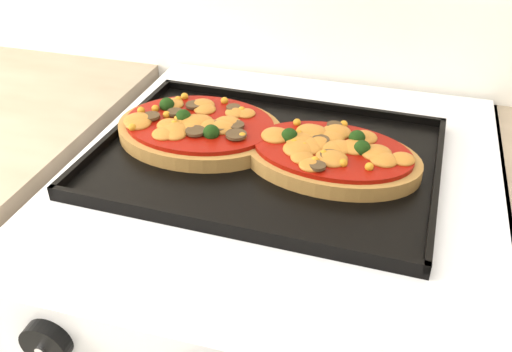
% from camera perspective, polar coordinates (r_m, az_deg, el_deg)
% --- Properties ---
extents(knob_left, '(0.06, 0.02, 0.06)m').
position_cam_1_polar(knob_left, '(0.67, -20.22, -15.38)').
color(knob_left, black).
rests_on(knob_left, control_panel).
extents(baking_tray, '(0.48, 0.36, 0.02)m').
position_cam_1_polar(baking_tray, '(0.79, 1.01, 2.03)').
color(baking_tray, black).
rests_on(baking_tray, stove).
extents(pizza_left, '(0.25, 0.19, 0.04)m').
position_cam_1_polar(pizza_left, '(0.84, -5.66, 4.87)').
color(pizza_left, '#A17037').
rests_on(pizza_left, baking_tray).
extents(pizza_right, '(0.25, 0.18, 0.04)m').
position_cam_1_polar(pizza_right, '(0.77, 7.57, 2.17)').
color(pizza_right, '#A17037').
rests_on(pizza_right, baking_tray).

